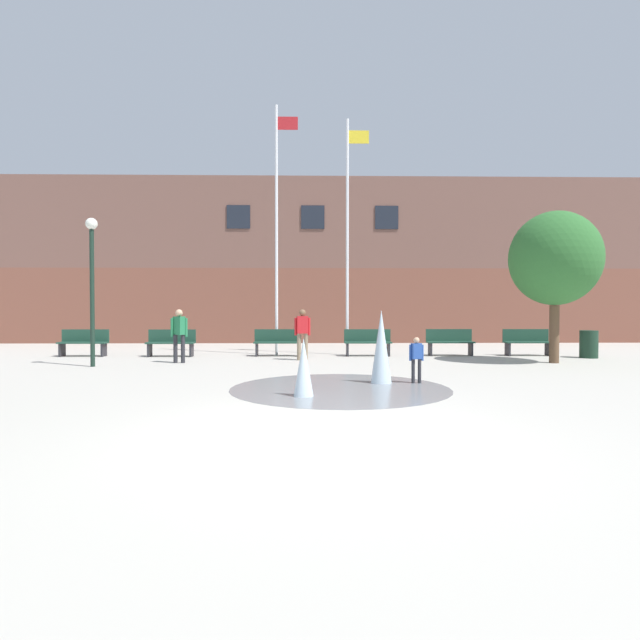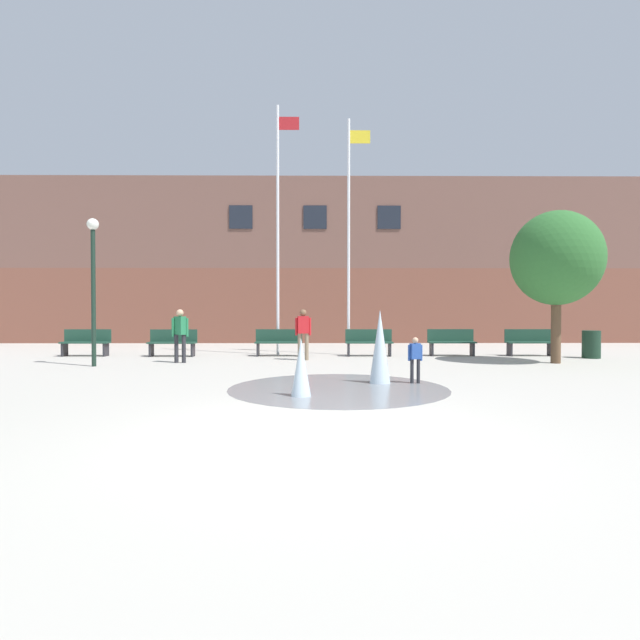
{
  "view_description": "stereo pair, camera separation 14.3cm",
  "coord_description": "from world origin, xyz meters",
  "px_view_note": "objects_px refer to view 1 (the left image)",
  "views": [
    {
      "loc": [
        -0.12,
        -6.2,
        1.56
      ],
      "look_at": [
        0.14,
        7.2,
        1.3
      ],
      "focal_mm": 28.0,
      "sensor_mm": 36.0,
      "label": 1
    },
    {
      "loc": [
        0.03,
        -6.2,
        1.56
      ],
      "look_at": [
        0.14,
        7.2,
        1.3
      ],
      "focal_mm": 28.0,
      "sensor_mm": 36.0,
      "label": 2
    }
  ],
  "objects_px": {
    "flagpole_right": "(348,230)",
    "trash_can": "(589,344)",
    "adult_watching": "(179,331)",
    "street_tree_near_building": "(555,259)",
    "park_bench_under_right_flagpole": "(368,342)",
    "park_bench_far_right": "(527,342)",
    "flagpole_left": "(277,223)",
    "park_bench_under_left_flagpole": "(278,342)",
    "lamp_post_left_lane": "(92,270)",
    "teen_by_trashcan": "(302,330)",
    "child_with_pink_shirt": "(416,356)",
    "park_bench_far_left": "(84,342)",
    "park_bench_near_trashcan": "(450,342)",
    "park_bench_left_of_flagpoles": "(171,342)"
  },
  "relations": [
    {
      "from": "park_bench_near_trashcan",
      "to": "flagpole_left",
      "type": "relative_size",
      "value": 0.18
    },
    {
      "from": "park_bench_under_left_flagpole",
      "to": "trash_can",
      "type": "distance_m",
      "value": 10.28
    },
    {
      "from": "flagpole_right",
      "to": "lamp_post_left_lane",
      "type": "distance_m",
      "value": 8.35
    },
    {
      "from": "adult_watching",
      "to": "park_bench_under_right_flagpole",
      "type": "bearing_deg",
      "value": -122.34
    },
    {
      "from": "park_bench_far_left",
      "to": "park_bench_near_trashcan",
      "type": "distance_m",
      "value": 12.49
    },
    {
      "from": "adult_watching",
      "to": "flagpole_right",
      "type": "distance_m",
      "value": 6.78
    },
    {
      "from": "flagpole_right",
      "to": "trash_can",
      "type": "distance_m",
      "value": 8.83
    },
    {
      "from": "park_bench_left_of_flagpoles",
      "to": "teen_by_trashcan",
      "type": "distance_m",
      "value": 4.67
    },
    {
      "from": "flagpole_left",
      "to": "street_tree_near_building",
      "type": "xyz_separation_m",
      "value": [
        8.38,
        -2.85,
        -1.51
      ]
    },
    {
      "from": "park_bench_far_right",
      "to": "flagpole_left",
      "type": "xyz_separation_m",
      "value": [
        -8.62,
        0.47,
        4.12
      ]
    },
    {
      "from": "adult_watching",
      "to": "street_tree_near_building",
      "type": "distance_m",
      "value": 11.33
    },
    {
      "from": "park_bench_under_right_flagpole",
      "to": "lamp_post_left_lane",
      "type": "distance_m",
      "value": 8.84
    },
    {
      "from": "park_bench_far_left",
      "to": "adult_watching",
      "type": "relative_size",
      "value": 1.01
    },
    {
      "from": "park_bench_far_left",
      "to": "child_with_pink_shirt",
      "type": "relative_size",
      "value": 1.62
    },
    {
      "from": "park_bench_under_left_flagpole",
      "to": "street_tree_near_building",
      "type": "distance_m",
      "value": 9.07
    },
    {
      "from": "park_bench_near_trashcan",
      "to": "lamp_post_left_lane",
      "type": "bearing_deg",
      "value": -163.83
    },
    {
      "from": "child_with_pink_shirt",
      "to": "flagpole_left",
      "type": "distance_m",
      "value": 8.66
    },
    {
      "from": "park_bench_far_left",
      "to": "teen_by_trashcan",
      "type": "height_order",
      "value": "teen_by_trashcan"
    },
    {
      "from": "adult_watching",
      "to": "child_with_pink_shirt",
      "type": "bearing_deg",
      "value": -176.98
    },
    {
      "from": "adult_watching",
      "to": "flagpole_right",
      "type": "xyz_separation_m",
      "value": [
        5.21,
        2.65,
        3.43
      ]
    },
    {
      "from": "park_bench_near_trashcan",
      "to": "teen_by_trashcan",
      "type": "relative_size",
      "value": 1.01
    },
    {
      "from": "flagpole_left",
      "to": "trash_can",
      "type": "bearing_deg",
      "value": -7.42
    },
    {
      "from": "flagpole_right",
      "to": "park_bench_near_trashcan",
      "type": "bearing_deg",
      "value": -6.87
    },
    {
      "from": "adult_watching",
      "to": "trash_can",
      "type": "xyz_separation_m",
      "value": [
        13.01,
        1.32,
        -0.48
      ]
    },
    {
      "from": "park_bench_far_left",
      "to": "trash_can",
      "type": "xyz_separation_m",
      "value": [
        16.81,
        -0.9,
        -0.03
      ]
    },
    {
      "from": "park_bench_near_trashcan",
      "to": "lamp_post_left_lane",
      "type": "xyz_separation_m",
      "value": [
        -10.84,
        -3.14,
        2.19
      ]
    },
    {
      "from": "park_bench_far_right",
      "to": "flagpole_right",
      "type": "relative_size",
      "value": 0.19
    },
    {
      "from": "flagpole_left",
      "to": "park_bench_near_trashcan",
      "type": "bearing_deg",
      "value": -4.02
    },
    {
      "from": "adult_watching",
      "to": "park_bench_far_left",
      "type": "bearing_deg",
      "value": 7.23
    },
    {
      "from": "adult_watching",
      "to": "street_tree_near_building",
      "type": "relative_size",
      "value": 0.35
    },
    {
      "from": "teen_by_trashcan",
      "to": "lamp_post_left_lane",
      "type": "height_order",
      "value": "lamp_post_left_lane"
    },
    {
      "from": "park_bench_far_right",
      "to": "flagpole_left",
      "type": "height_order",
      "value": "flagpole_left"
    },
    {
      "from": "trash_can",
      "to": "street_tree_near_building",
      "type": "xyz_separation_m",
      "value": [
        -1.89,
        -1.51,
        2.63
      ]
    },
    {
      "from": "flagpole_right",
      "to": "park_bench_far_left",
      "type": "bearing_deg",
      "value": -177.19
    },
    {
      "from": "park_bench_far_right",
      "to": "lamp_post_left_lane",
      "type": "height_order",
      "value": "lamp_post_left_lane"
    },
    {
      "from": "park_bench_left_of_flagpoles",
      "to": "lamp_post_left_lane",
      "type": "distance_m",
      "value": 3.93
    },
    {
      "from": "teen_by_trashcan",
      "to": "flagpole_left",
      "type": "bearing_deg",
      "value": 106.76
    },
    {
      "from": "child_with_pink_shirt",
      "to": "street_tree_near_building",
      "type": "bearing_deg",
      "value": -158.22
    },
    {
      "from": "flagpole_right",
      "to": "trash_can",
      "type": "height_order",
      "value": "flagpole_right"
    },
    {
      "from": "lamp_post_left_lane",
      "to": "teen_by_trashcan",
      "type": "bearing_deg",
      "value": 15.88
    },
    {
      "from": "park_bench_far_right",
      "to": "park_bench_near_trashcan",
      "type": "bearing_deg",
      "value": 178.83
    },
    {
      "from": "park_bench_under_left_flagpole",
      "to": "adult_watching",
      "type": "relative_size",
      "value": 1.01
    },
    {
      "from": "park_bench_under_left_flagpole",
      "to": "adult_watching",
      "type": "distance_m",
      "value": 3.56
    },
    {
      "from": "park_bench_far_left",
      "to": "park_bench_under_left_flagpole",
      "type": "height_order",
      "value": "same"
    },
    {
      "from": "park_bench_under_right_flagpole",
      "to": "teen_by_trashcan",
      "type": "bearing_deg",
      "value": -147.31
    },
    {
      "from": "park_bench_far_left",
      "to": "street_tree_near_building",
      "type": "relative_size",
      "value": 0.36
    },
    {
      "from": "park_bench_near_trashcan",
      "to": "adult_watching",
      "type": "bearing_deg",
      "value": -165.58
    },
    {
      "from": "park_bench_under_right_flagpole",
      "to": "teen_by_trashcan",
      "type": "height_order",
      "value": "teen_by_trashcan"
    },
    {
      "from": "flagpole_right",
      "to": "street_tree_near_building",
      "type": "height_order",
      "value": "flagpole_right"
    },
    {
      "from": "park_bench_under_right_flagpole",
      "to": "trash_can",
      "type": "distance_m",
      "value": 7.21
    }
  ]
}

